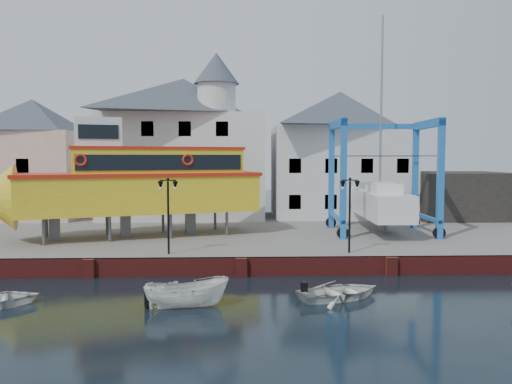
{
  "coord_description": "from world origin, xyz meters",
  "views": [
    {
      "loc": [
        -0.09,
        -26.06,
        6.31
      ],
      "look_at": [
        1.0,
        7.0,
        4.0
      ],
      "focal_mm": 35.0,
      "sensor_mm": 36.0,
      "label": 1
    }
  ],
  "objects": [
    {
      "name": "hardstanding",
      "position": [
        0.0,
        11.0,
        0.5
      ],
      "size": [
        44.0,
        22.0,
        1.0
      ],
      "primitive_type": "cube",
      "color": "#615B57",
      "rests_on": "ground"
    },
    {
      "name": "building_white_right",
      "position": [
        9.0,
        19.0,
        6.6
      ],
      "size": [
        12.0,
        8.0,
        11.2
      ],
      "color": "silver",
      "rests_on": "hardstanding"
    },
    {
      "name": "travel_lift",
      "position": [
        9.88,
        9.31,
        3.52
      ],
      "size": [
        7.25,
        10.1,
        15.13
      ],
      "rotation": [
        0.0,
        0.0,
        -0.03
      ],
      "color": "#176FB5",
      "rests_on": "hardstanding"
    },
    {
      "name": "tour_boat",
      "position": [
        -7.65,
        7.13,
        4.68
      ],
      "size": [
        18.34,
        9.54,
        7.8
      ],
      "rotation": [
        0.0,
        0.0,
        0.31
      ],
      "color": "#59595E",
      "rests_on": "hardstanding"
    },
    {
      "name": "quay_wall",
      "position": [
        -0.0,
        0.1,
        0.5
      ],
      "size": [
        44.0,
        0.47,
        1.0
      ],
      "color": "maroon",
      "rests_on": "ground"
    },
    {
      "name": "lamp_post_left",
      "position": [
        -4.0,
        1.2,
        4.17
      ],
      "size": [
        1.12,
        0.32,
        4.2
      ],
      "color": "black",
      "rests_on": "hardstanding"
    },
    {
      "name": "ground",
      "position": [
        0.0,
        0.0,
        0.0
      ],
      "size": [
        140.0,
        140.0,
        0.0
      ],
      "primitive_type": "plane",
      "color": "black",
      "rests_on": "ground"
    },
    {
      "name": "motorboat_a",
      "position": [
        -2.32,
        -5.37,
        0.0
      ],
      "size": [
        3.74,
        1.89,
        1.38
      ],
      "primitive_type": "imported",
      "rotation": [
        0.0,
        0.0,
        1.73
      ],
      "color": "white",
      "rests_on": "ground"
    },
    {
      "name": "building_white_main",
      "position": [
        -4.87,
        18.39,
        7.34
      ],
      "size": [
        14.0,
        8.3,
        14.0
      ],
      "color": "silver",
      "rests_on": "hardstanding"
    },
    {
      "name": "shed_dark",
      "position": [
        19.0,
        17.0,
        3.0
      ],
      "size": [
        8.0,
        7.0,
        4.0
      ],
      "primitive_type": "cube",
      "color": "black",
      "rests_on": "hardstanding"
    },
    {
      "name": "building_pink",
      "position": [
        -18.0,
        18.0,
        6.15
      ],
      "size": [
        8.0,
        7.0,
        10.3
      ],
      "color": "#DCA497",
      "rests_on": "hardstanding"
    },
    {
      "name": "lamp_post_right",
      "position": [
        6.0,
        1.2,
        4.17
      ],
      "size": [
        1.12,
        0.32,
        4.2
      ],
      "color": "black",
      "rests_on": "hardstanding"
    },
    {
      "name": "motorboat_b",
      "position": [
        4.38,
        -4.22,
        0.0
      ],
      "size": [
        4.64,
        3.96,
        0.81
      ],
      "primitive_type": "imported",
      "rotation": [
        0.0,
        0.0,
        1.91
      ],
      "color": "white",
      "rests_on": "ground"
    }
  ]
}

